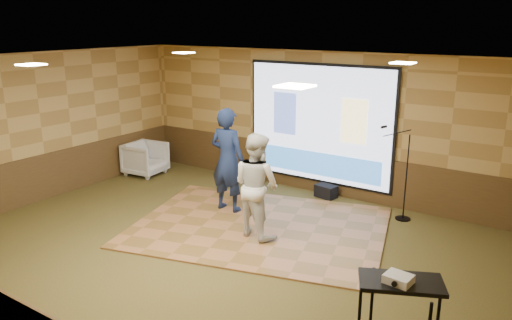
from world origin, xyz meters
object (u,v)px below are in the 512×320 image
Objects in this scene: player_right at (256,185)px; mic_stand at (402,194)px; dance_floor at (259,226)px; duffel_bag at (326,191)px; projector_screen at (318,125)px; player_left at (228,160)px; banquet_chair at (146,159)px; projector at (398,279)px; av_table at (399,304)px.

player_right is 1.02× the size of mic_stand.
dance_floor is 2.12m from duffel_bag.
player_right is at bearing -93.01° from duffel_bag.
projector_screen is 2.19m from player_left.
banquet_chair is 2.02× the size of duffel_bag.
player_left is 4.70× the size of duffel_bag.
projector_screen is 1.86× the size of player_right.
player_left reaches higher than projector.
player_left reaches higher than duffel_bag.
player_left is (-0.92, -1.94, -0.44)m from projector_screen.
player_right is 1.93× the size of av_table.
banquet_chair is 4.44m from duffel_bag.
projector is (3.04, -1.85, 0.05)m from player_right.
player_right is 3.56m from projector.
player_left is 2.16× the size of av_table.
av_table is (3.25, -4.41, -0.83)m from projector_screen.
banquet_chair is (-3.08, 0.80, -0.64)m from player_left.
av_table reaches higher than dance_floor.
player_right is 2.84m from mic_stand.
av_table is at bearing -53.61° from projector_screen.
banquet_chair is at bearing -7.08° from player_right.
dance_floor is 4.00m from projector.
duffel_bag is (4.33, 0.95, -0.26)m from banquet_chair.
dance_floor is 3.90m from av_table.
player_right reaches higher than av_table.
dance_floor is 2.45× the size of player_right.
duffel_bag is at bearing -29.85° from projector_screen.
duffel_bag is at bearing 130.40° from projector.
projector_screen is at bearing -79.99° from banquet_chair.
player_right is 2.08× the size of banquet_chair.
av_table is 1.08× the size of banquet_chair.
player_left is at bearing 154.84° from projector.
av_table is at bearing 162.09° from player_right.
dance_floor is at bearing -97.84° from duffel_bag.
projector is at bearing 146.36° from player_left.
dance_floor is 2.72m from mic_stand.
player_left is 4.87m from projector.
banquet_chair is (-4.00, -1.14, -1.08)m from projector_screen.
player_right is at bearing -64.69° from dance_floor.
projector_screen is at bearing 132.11° from projector.
player_right is at bearing -135.56° from mic_stand.
projector_screen is 3.58× the size of av_table.
projector_screen is 2.71m from dance_floor.
projector is at bearing -34.43° from dance_floor.
projector_screen reaches higher than av_table.
player_left is at bearing -110.49° from banquet_chair.
av_table reaches higher than duffel_bag.
duffel_bag is (-2.91, 4.29, -0.84)m from projector.
mic_stand is 2.03× the size of banquet_chair.
player_right is 2.57m from duffel_bag.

